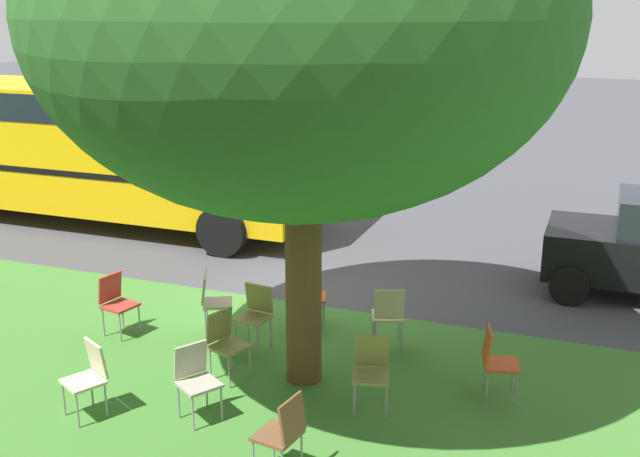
{
  "coord_description": "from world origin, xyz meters",
  "views": [
    {
      "loc": [
        -4.2,
        10.5,
        4.56
      ],
      "look_at": [
        -0.42,
        0.52,
        1.36
      ],
      "focal_mm": 42.76,
      "sensor_mm": 36.0,
      "label": 1
    }
  ],
  "objects": [
    {
      "name": "chair_5",
      "position": [
        0.01,
        1.86,
        0.52
      ],
      "size": [
        0.46,
        0.46,
        0.88
      ],
      "color": "olive",
      "rests_on": "ground"
    },
    {
      "name": "chair_9",
      "position": [
        1.0,
        4.16,
        0.52
      ],
      "size": [
        0.56,
        0.56,
        0.88
      ],
      "color": "beige",
      "rests_on": "ground"
    },
    {
      "name": "chair_8",
      "position": [
        0.79,
        1.64,
        0.52
      ],
      "size": [
        0.56,
        0.55,
        0.88
      ],
      "color": "#ADA393",
      "rests_on": "ground"
    },
    {
      "name": "chair_7",
      "position": [
        -0.38,
        0.94,
        0.52
      ],
      "size": [
        0.53,
        0.52,
        0.88
      ],
      "color": "#C64C1E",
      "rests_on": "ground"
    },
    {
      "name": "chair_6",
      "position": [
        -1.69,
        1.26,
        0.52
      ],
      "size": [
        0.53,
        0.54,
        0.88
      ],
      "color": "beige",
      "rests_on": "ground"
    },
    {
      "name": "chair_1",
      "position": [
        -0.16,
        3.78,
        0.52
      ],
      "size": [
        0.58,
        0.57,
        0.88
      ],
      "color": "#ADA393",
      "rests_on": "ground"
    },
    {
      "name": "grass_verge",
      "position": [
        0.0,
        3.2,
        0.0
      ],
      "size": [
        48.0,
        6.0,
        0.01
      ],
      "primitive_type": "cube",
      "color": "#3D752D",
      "rests_on": "ground"
    },
    {
      "name": "chair_3",
      "position": [
        -0.02,
        2.81,
        0.52
      ],
      "size": [
        0.53,
        0.53,
        0.88
      ],
      "color": "olive",
      "rests_on": "ground"
    },
    {
      "name": "chair_4",
      "position": [
        -3.25,
        2.14,
        0.52
      ],
      "size": [
        0.51,
        0.5,
        0.88
      ],
      "color": "#C64C1E",
      "rests_on": "ground"
    },
    {
      "name": "ground",
      "position": [
        0.0,
        0.0,
        0.0
      ],
      "size": [
        80.0,
        80.0,
        0.0
      ],
      "primitive_type": "plane",
      "color": "#424247"
    },
    {
      "name": "street_tree",
      "position": [
        -0.95,
        2.49,
        4.4
      ],
      "size": [
        6.02,
        6.02,
        6.63
      ],
      "color": "brown",
      "rests_on": "ground"
    },
    {
      "name": "chair_2",
      "position": [
        2.03,
        2.17,
        0.52
      ],
      "size": [
        0.5,
        0.49,
        0.88
      ],
      "color": "#B7332D",
      "rests_on": "ground"
    },
    {
      "name": "chair_0",
      "position": [
        -1.53,
        4.47,
        0.52
      ],
      "size": [
        0.49,
        0.48,
        0.88
      ],
      "color": "brown",
      "rests_on": "ground"
    },
    {
      "name": "chair_10",
      "position": [
        -1.95,
        2.88,
        0.52
      ],
      "size": [
        0.51,
        0.52,
        0.88
      ],
      "color": "olive",
      "rests_on": "ground"
    },
    {
      "name": "school_bus",
      "position": [
        6.26,
        -2.71,
        1.76
      ],
      "size": [
        10.4,
        2.8,
        2.88
      ],
      "color": "yellow",
      "rests_on": "ground"
    }
  ]
}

